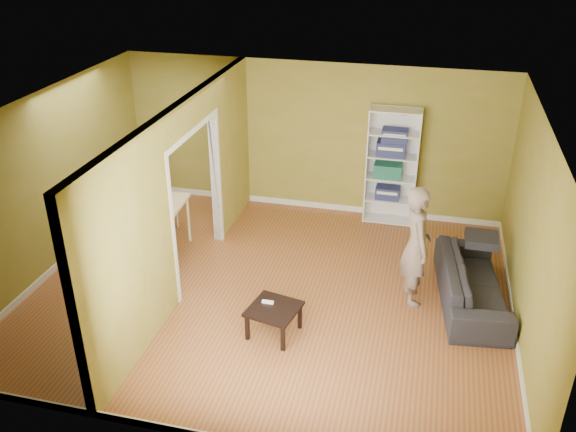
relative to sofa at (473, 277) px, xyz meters
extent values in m
plane|color=brown|center=(-2.70, -0.41, -0.39)|extent=(6.50, 6.50, 0.00)
plane|color=white|center=(-2.70, -0.41, 2.21)|extent=(6.50, 6.50, 0.00)
plane|color=olive|center=(-2.70, 2.34, 0.91)|extent=(6.50, 0.00, 6.50)
plane|color=olive|center=(-2.70, -3.16, 0.91)|extent=(6.50, 0.00, 6.50)
plane|color=olive|center=(-5.95, -0.41, 0.91)|extent=(0.00, 5.50, 5.50)
plane|color=olive|center=(0.55, -0.41, 0.91)|extent=(0.00, 5.50, 5.50)
cube|color=black|center=(-1.20, 2.28, 1.51)|extent=(0.10, 0.10, 0.10)
imported|color=#2F2F31|center=(0.00, 0.00, 0.00)|extent=(2.12, 1.11, 0.78)
imported|color=slate|center=(-0.78, -0.14, 0.60)|extent=(0.84, 0.74, 1.97)
cube|color=white|center=(-1.72, 2.15, 0.60)|extent=(0.02, 0.36, 1.97)
cube|color=white|center=(-0.91, 2.15, 0.60)|extent=(0.02, 0.36, 1.97)
cube|color=white|center=(-1.32, 2.32, 0.60)|extent=(0.83, 0.02, 1.97)
cube|color=white|center=(-1.32, 2.15, -0.37)|extent=(0.79, 0.36, 0.02)
cube|color=white|center=(-1.32, 2.15, 0.02)|extent=(0.79, 0.36, 0.02)
cube|color=white|center=(-1.32, 2.15, 0.40)|extent=(0.79, 0.36, 0.02)
cube|color=white|center=(-1.32, 2.15, 0.79)|extent=(0.79, 0.36, 0.02)
cube|color=white|center=(-1.32, 2.15, 1.18)|extent=(0.79, 0.36, 0.02)
cube|color=white|center=(-1.32, 2.15, 1.56)|extent=(0.79, 0.36, 0.02)
cube|color=navy|center=(-1.35, 2.15, 0.13)|extent=(0.40, 0.26, 0.20)
cube|color=#195550|center=(-1.37, 2.15, 0.53)|extent=(0.46, 0.30, 0.23)
cube|color=navy|center=(-1.35, 2.15, 0.92)|extent=(0.46, 0.30, 0.24)
cube|color=navy|center=(-1.31, 2.15, 1.12)|extent=(0.41, 0.27, 0.21)
cube|color=black|center=(-2.41, -1.32, -0.02)|extent=(0.59, 0.59, 0.04)
cube|color=black|center=(-2.65, -1.56, -0.21)|extent=(0.05, 0.05, 0.35)
cube|color=black|center=(-2.16, -1.56, -0.21)|extent=(0.05, 0.05, 0.35)
cube|color=black|center=(-2.65, -1.07, -0.21)|extent=(0.05, 0.05, 0.35)
cube|color=black|center=(-2.16, -1.07, -0.21)|extent=(0.05, 0.05, 0.35)
cube|color=white|center=(-2.51, -1.24, 0.02)|extent=(0.15, 0.04, 0.03)
cube|color=beige|center=(-4.92, 0.25, 0.41)|extent=(1.32, 0.88, 0.04)
cylinder|color=beige|center=(-5.52, -0.14, 0.00)|extent=(0.05, 0.05, 0.78)
cylinder|color=beige|center=(-4.32, -0.14, 0.00)|extent=(0.05, 0.05, 0.78)
cylinder|color=beige|center=(-5.52, 0.63, 0.00)|extent=(0.05, 0.05, 0.78)
cylinder|color=beige|center=(-4.32, 0.63, 0.00)|extent=(0.05, 0.05, 0.78)
camera|label=1|loc=(-0.77, -7.28, 4.43)|focal=38.00mm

